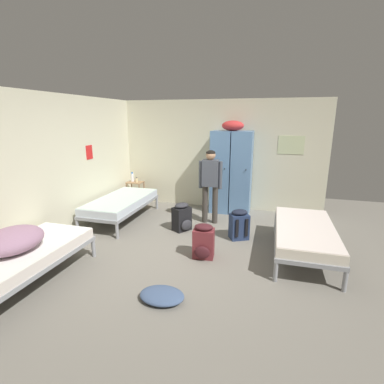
{
  "coord_description": "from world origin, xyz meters",
  "views": [
    {
      "loc": [
        1.25,
        -4.1,
        2.13
      ],
      "look_at": [
        0.0,
        0.26,
        0.95
      ],
      "focal_mm": 26.75,
      "sensor_mm": 36.0,
      "label": 1
    }
  ],
  "objects_px": {
    "shelf_unit": "(136,191)",
    "bed_left_rear": "(121,203)",
    "bed_right": "(305,232)",
    "water_bottle": "(132,177)",
    "locker_bank": "(231,171)",
    "lotion_bottle": "(137,180)",
    "backpack_maroon": "(204,242)",
    "bedding_heap": "(13,240)",
    "clothes_pile_denim": "(162,295)",
    "person_traveler": "(210,180)",
    "backpack_black": "(182,217)",
    "bed_left_front": "(21,258)",
    "backpack_navy": "(239,225)"
  },
  "relations": [
    {
      "from": "shelf_unit",
      "to": "bed_left_rear",
      "type": "relative_size",
      "value": 0.3
    },
    {
      "from": "bed_right",
      "to": "water_bottle",
      "type": "height_order",
      "value": "water_bottle"
    },
    {
      "from": "locker_bank",
      "to": "water_bottle",
      "type": "bearing_deg",
      "value": -179.28
    },
    {
      "from": "lotion_bottle",
      "to": "backpack_maroon",
      "type": "height_order",
      "value": "lotion_bottle"
    },
    {
      "from": "shelf_unit",
      "to": "bed_right",
      "type": "relative_size",
      "value": 0.3
    },
    {
      "from": "bed_left_rear",
      "to": "bedding_heap",
      "type": "distance_m",
      "value": 2.61
    },
    {
      "from": "backpack_maroon",
      "to": "clothes_pile_denim",
      "type": "xyz_separation_m",
      "value": [
        -0.22,
        -1.2,
        -0.2
      ]
    },
    {
      "from": "bedding_heap",
      "to": "lotion_bottle",
      "type": "xyz_separation_m",
      "value": [
        -0.14,
        3.71,
        -0.01
      ]
    },
    {
      "from": "bed_right",
      "to": "clothes_pile_denim",
      "type": "xyz_separation_m",
      "value": [
        -1.73,
        -1.72,
        -0.32
      ]
    },
    {
      "from": "locker_bank",
      "to": "person_traveler",
      "type": "distance_m",
      "value": 0.89
    },
    {
      "from": "shelf_unit",
      "to": "backpack_black",
      "type": "distance_m",
      "value": 2.16
    },
    {
      "from": "person_traveler",
      "to": "bed_left_front",
      "type": "bearing_deg",
      "value": -122.39
    },
    {
      "from": "bed_left_front",
      "to": "bedding_heap",
      "type": "bearing_deg",
      "value": -134.1
    },
    {
      "from": "bed_left_rear",
      "to": "locker_bank",
      "type": "bearing_deg",
      "value": 29.25
    },
    {
      "from": "bed_right",
      "to": "bedding_heap",
      "type": "xyz_separation_m",
      "value": [
        -3.64,
        -1.94,
        0.26
      ]
    },
    {
      "from": "person_traveler",
      "to": "backpack_black",
      "type": "distance_m",
      "value": 0.96
    },
    {
      "from": "shelf_unit",
      "to": "backpack_navy",
      "type": "relative_size",
      "value": 1.04
    },
    {
      "from": "shelf_unit",
      "to": "bed_left_front",
      "type": "bearing_deg",
      "value": -86.14
    },
    {
      "from": "backpack_black",
      "to": "clothes_pile_denim",
      "type": "bearing_deg",
      "value": -78.37
    },
    {
      "from": "lotion_bottle",
      "to": "backpack_maroon",
      "type": "bearing_deg",
      "value": -45.24
    },
    {
      "from": "water_bottle",
      "to": "clothes_pile_denim",
      "type": "bearing_deg",
      "value": -58.2
    },
    {
      "from": "backpack_maroon",
      "to": "backpack_black",
      "type": "bearing_deg",
      "value": 124.4
    },
    {
      "from": "locker_bank",
      "to": "bedding_heap",
      "type": "bearing_deg",
      "value": -119.92
    },
    {
      "from": "bed_left_front",
      "to": "backpack_maroon",
      "type": "height_order",
      "value": "backpack_maroon"
    },
    {
      "from": "bedding_heap",
      "to": "lotion_bottle",
      "type": "bearing_deg",
      "value": 92.15
    },
    {
      "from": "backpack_navy",
      "to": "clothes_pile_denim",
      "type": "xyz_separation_m",
      "value": [
        -0.66,
        -2.09,
        -0.2
      ]
    },
    {
      "from": "person_traveler",
      "to": "backpack_navy",
      "type": "height_order",
      "value": "person_traveler"
    },
    {
      "from": "bed_right",
      "to": "lotion_bottle",
      "type": "bearing_deg",
      "value": 154.94
    },
    {
      "from": "locker_bank",
      "to": "person_traveler",
      "type": "bearing_deg",
      "value": -109.42
    },
    {
      "from": "bedding_heap",
      "to": "person_traveler",
      "type": "xyz_separation_m",
      "value": [
        1.89,
        2.95,
        0.27
      ]
    },
    {
      "from": "bed_left_front",
      "to": "bedding_heap",
      "type": "height_order",
      "value": "bedding_heap"
    },
    {
      "from": "clothes_pile_denim",
      "to": "backpack_navy",
      "type": "bearing_deg",
      "value": 72.48
    },
    {
      "from": "bed_left_rear",
      "to": "lotion_bottle",
      "type": "bearing_deg",
      "value": 99.21
    },
    {
      "from": "clothes_pile_denim",
      "to": "person_traveler",
      "type": "bearing_deg",
      "value": 90.48
    },
    {
      "from": "locker_bank",
      "to": "bedding_heap",
      "type": "distance_m",
      "value": 4.39
    },
    {
      "from": "bed_left_front",
      "to": "backpack_navy",
      "type": "height_order",
      "value": "backpack_navy"
    },
    {
      "from": "bed_right",
      "to": "backpack_black",
      "type": "bearing_deg",
      "value": 168.29
    },
    {
      "from": "bed_left_front",
      "to": "backpack_navy",
      "type": "bearing_deg",
      "value": 41.79
    },
    {
      "from": "lotion_bottle",
      "to": "backpack_navy",
      "type": "xyz_separation_m",
      "value": [
        2.71,
        -1.4,
        -0.37
      ]
    },
    {
      "from": "shelf_unit",
      "to": "water_bottle",
      "type": "distance_m",
      "value": 0.34
    },
    {
      "from": "locker_bank",
      "to": "lotion_bottle",
      "type": "xyz_separation_m",
      "value": [
        -2.32,
        -0.09,
        -0.34
      ]
    },
    {
      "from": "shelf_unit",
      "to": "bed_left_front",
      "type": "xyz_separation_m",
      "value": [
        0.25,
        -3.7,
        0.04
      ]
    },
    {
      "from": "bedding_heap",
      "to": "person_traveler",
      "type": "bearing_deg",
      "value": 57.42
    },
    {
      "from": "lotion_bottle",
      "to": "backpack_maroon",
      "type": "distance_m",
      "value": 3.24
    },
    {
      "from": "water_bottle",
      "to": "lotion_bottle",
      "type": "height_order",
      "value": "water_bottle"
    },
    {
      "from": "shelf_unit",
      "to": "person_traveler",
      "type": "distance_m",
      "value": 2.31
    },
    {
      "from": "bedding_heap",
      "to": "lotion_bottle",
      "type": "relative_size",
      "value": 5.77
    },
    {
      "from": "bedding_heap",
      "to": "water_bottle",
      "type": "relative_size",
      "value": 3.23
    },
    {
      "from": "bed_left_rear",
      "to": "backpack_maroon",
      "type": "distance_m",
      "value": 2.4
    },
    {
      "from": "bed_left_rear",
      "to": "person_traveler",
      "type": "relative_size",
      "value": 1.26
    }
  ]
}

